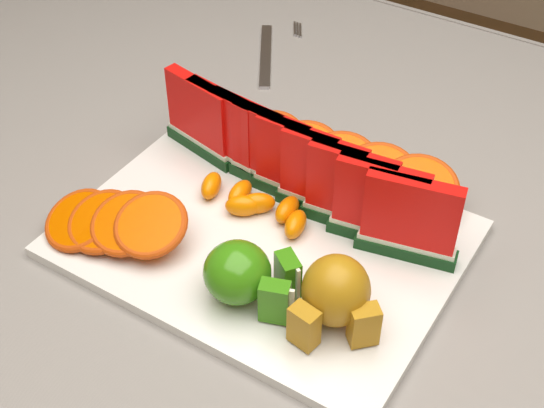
{
  "coord_description": "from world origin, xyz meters",
  "views": [
    {
      "loc": [
        0.22,
        -0.54,
        1.33
      ],
      "look_at": [
        -0.09,
        -0.05,
        0.81
      ],
      "focal_mm": 50.0,
      "sensor_mm": 36.0,
      "label": 1
    }
  ],
  "objects": [
    {
      "name": "table",
      "position": [
        0.0,
        0.0,
        0.65
      ],
      "size": [
        1.4,
        0.9,
        0.75
      ],
      "color": "#452519",
      "rests_on": "ground"
    },
    {
      "name": "tangerine_segments",
      "position": [
        -0.12,
        -0.03,
        0.78
      ],
      "size": [
        0.14,
        0.06,
        0.02
      ],
      "color": "#FF600A",
      "rests_on": "platter"
    },
    {
      "name": "pear_cluster",
      "position": [
        0.03,
        -0.12,
        0.81
      ],
      "size": [
        0.09,
        0.09,
        0.07
      ],
      "color": "#B98E09",
      "rests_on": "platter"
    },
    {
      "name": "orange_fan_front",
      "position": [
        -0.22,
        -0.14,
        0.79
      ],
      "size": [
        0.17,
        0.11,
        0.05
      ],
      "color": "#C93400",
      "rests_on": "platter"
    },
    {
      "name": "watermelon_row",
      "position": [
        -0.09,
        0.01,
        0.82
      ],
      "size": [
        0.39,
        0.07,
        0.1
      ],
      "color": "#0B3E12",
      "rests_on": "platter"
    },
    {
      "name": "orange_fan_back",
      "position": [
        -0.09,
        0.07,
        0.79
      ],
      "size": [
        0.34,
        0.12,
        0.05
      ],
      "color": "#C93400",
      "rests_on": "platter"
    },
    {
      "name": "apple_cluster",
      "position": [
        -0.06,
        -0.14,
        0.8
      ],
      "size": [
        0.1,
        0.08,
        0.06
      ],
      "color": "#329211",
      "rests_on": "platter"
    },
    {
      "name": "platter",
      "position": [
        -0.09,
        -0.06,
        0.76
      ],
      "size": [
        0.4,
        0.3,
        0.01
      ],
      "color": "silver",
      "rests_on": "tablecloth"
    },
    {
      "name": "fork",
      "position": [
        -0.29,
        0.27,
        0.76
      ],
      "size": [
        0.1,
        0.18,
        0.0
      ],
      "color": "silver",
      "rests_on": "tablecloth"
    },
    {
      "name": "tablecloth",
      "position": [
        0.0,
        0.0,
        0.72
      ],
      "size": [
        1.53,
        1.03,
        0.2
      ],
      "color": "gray",
      "rests_on": "table"
    }
  ]
}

